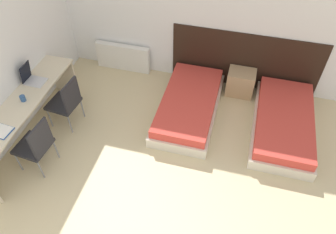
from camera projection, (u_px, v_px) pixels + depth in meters
The scene contains 12 objects.
wall_back at pixel (195, 12), 5.47m from camera, with size 5.77×0.05×2.70m.
wall_left at pixel (0, 55), 4.62m from camera, with size 0.05×4.78×2.70m.
headboard_panel at pixel (245, 61), 5.84m from camera, with size 2.63×0.03×1.11m.
bed_near_window at pixel (189, 105), 5.61m from camera, with size 0.95×1.88×0.34m.
bed_near_door at pixel (283, 123), 5.33m from camera, with size 0.95×1.88×0.34m.
nightstand at pixel (240, 82), 5.93m from camera, with size 0.48×0.37×0.47m.
radiator at pixel (123, 57), 6.40m from camera, with size 1.07×0.12×0.54m.
desk at pixel (23, 111), 4.92m from camera, with size 0.50×2.41×0.74m.
chair_near_laptop at pixel (66, 101), 5.21m from camera, with size 0.49×0.49×0.90m.
chair_near_notebook at pixel (36, 144), 4.60m from camera, with size 0.48×0.48×0.90m.
laptop at pixel (32, 78), 5.12m from camera, with size 0.32×0.25×0.32m.
mug at pixel (23, 98), 4.83m from camera, with size 0.08×0.08×0.09m.
Camera 1 is at (0.88, -1.20, 4.07)m, focal length 35.00 mm.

